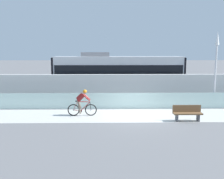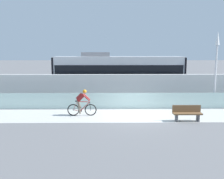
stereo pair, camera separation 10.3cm
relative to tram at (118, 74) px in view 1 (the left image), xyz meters
name	(u,v)px [view 1 (the left image)]	position (x,y,z in m)	size (l,w,h in m)	color
ground_plane	(136,115)	(0.81, -6.85, -1.89)	(200.00, 200.00, 0.00)	slate
bike_path_deck	(136,115)	(0.81, -6.85, -1.89)	(32.00, 3.20, 0.01)	beige
glass_parapet	(133,101)	(0.81, -5.00, -1.35)	(32.00, 0.05, 1.08)	silver
concrete_barrier_wall	(131,89)	(0.81, -3.20, -0.80)	(32.00, 0.36, 2.19)	silver
tram_rail_near	(128,97)	(0.81, -0.72, -1.89)	(32.00, 0.08, 0.01)	#595654
tram_rail_far	(127,94)	(0.81, 0.72, -1.89)	(32.00, 0.08, 0.01)	#595654
tram	(118,74)	(0.00, 0.00, 0.00)	(11.06, 2.54, 3.81)	silver
cyclist_on_bike	(82,103)	(-2.48, -6.85, -1.09)	(1.77, 0.58, 1.61)	black
lamp_post_antenna	(216,60)	(6.48, -4.70, 1.40)	(0.28, 0.28, 5.20)	gray
bench	(187,113)	(3.53, -8.14, -1.41)	(1.60, 0.45, 0.89)	brown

